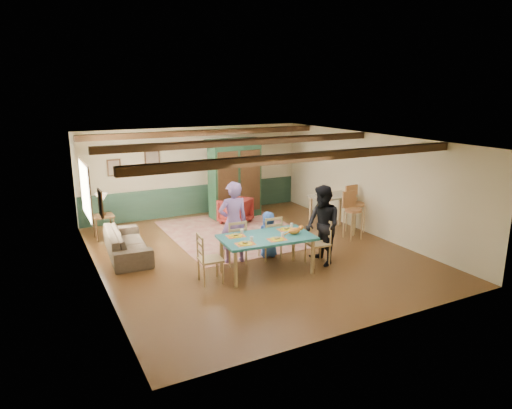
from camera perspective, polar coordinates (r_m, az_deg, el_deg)
name	(u,v)px	position (r m, az deg, el deg)	size (l,w,h in m)	color
floor	(253,253)	(10.99, -0.35, -6.03)	(8.00, 8.00, 0.00)	#462913
wall_back	(195,171)	(14.21, -7.69, 4.15)	(7.00, 0.02, 2.70)	beige
wall_left	(96,217)	(9.59, -19.37, -1.43)	(0.02, 8.00, 2.70)	beige
wall_right	(370,184)	(12.53, 14.08, 2.50)	(0.02, 8.00, 2.70)	beige
ceiling	(253,140)	(10.36, -0.37, 8.11)	(7.00, 8.00, 0.02)	silver
wainscot_back	(196,200)	(14.37, -7.55, 0.60)	(6.95, 0.03, 0.90)	#1E3729
ceiling_beam_front	(310,157)	(8.40, 6.77, 5.96)	(6.95, 0.16, 0.16)	black
ceiling_beam_mid	(245,142)	(10.73, -1.35, 7.83)	(6.95, 0.16, 0.16)	black
ceiling_beam_back	(205,133)	(13.11, -6.38, 8.91)	(6.95, 0.16, 0.16)	black
window_left	(85,190)	(11.19, -20.57, 1.69)	(0.06, 1.60, 1.30)	white
picture_left_wall	(101,203)	(8.92, -18.83, 0.13)	(0.04, 0.42, 0.52)	gray
picture_back_a	(152,160)	(13.73, -12.84, 5.48)	(0.45, 0.04, 0.55)	gray
picture_back_b	(114,168)	(13.53, -17.32, 4.42)	(0.38, 0.04, 0.48)	gray
dining_table	(267,255)	(9.70, 1.35, -6.30)	(1.94, 1.08, 0.81)	#216A6A
dining_chair_far_left	(235,242)	(10.19, -2.68, -4.65)	(0.45, 0.47, 1.02)	#A58552
dining_chair_far_right	(270,237)	(10.50, 1.75, -4.05)	(0.45, 0.47, 1.02)	#A58552
dining_chair_end_left	(210,258)	(9.25, -5.72, -6.70)	(0.45, 0.47, 1.02)	#A58552
dining_chair_end_right	(318,242)	(10.21, 7.73, -4.72)	(0.45, 0.47, 1.02)	#A58552
person_man	(233,223)	(10.14, -2.88, -2.26)	(0.68, 0.45, 1.86)	#8061A7
person_woman	(323,226)	(10.15, 8.32, -2.62)	(0.87, 0.67, 1.78)	black
person_child	(268,234)	(10.56, 1.56, -3.77)	(0.53, 0.34, 1.08)	#2A53AB
cat	(294,230)	(9.69, 4.83, -3.22)	(0.39, 0.15, 0.19)	orange
place_setting_near_left	(245,241)	(9.09, -1.36, -4.65)	(0.43, 0.32, 0.11)	yellow
place_setting_near_center	(277,237)	(9.36, 2.65, -4.10)	(0.43, 0.32, 0.11)	yellow
place_setting_far_left	(236,234)	(9.57, -2.55, -3.68)	(0.43, 0.32, 0.11)	yellow
place_setting_far_right	(286,227)	(10.03, 3.82, -2.86)	(0.43, 0.32, 0.11)	yellow
area_rug	(236,232)	(12.48, -2.57, -3.51)	(3.40, 4.04, 0.01)	#C7AF90
armoire	(235,178)	(13.80, -2.67, 3.28)	(1.68, 0.67, 2.37)	#13311E
armchair	(235,211)	(13.28, -2.62, -0.76)	(0.80, 0.82, 0.75)	#551111
sofa	(127,243)	(11.09, -15.83, -4.66)	(2.16, 0.85, 0.63)	#3F3427
end_table	(104,227)	(12.55, -18.47, -2.67)	(0.52, 0.52, 0.63)	black
table_lamp	(102,204)	(12.39, -18.69, 0.02)	(0.32, 0.32, 0.58)	beige
counter_table	(332,213)	(12.69, 9.46, -1.05)	(1.21, 0.70, 1.01)	#B5AE8D
bar_stool_left	(353,216)	(12.08, 12.04, -1.39)	(0.44, 0.48, 1.24)	#AF7544
bar_stool_right	(356,209)	(12.65, 12.36, -0.61)	(0.45, 0.50, 1.27)	#AF7544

